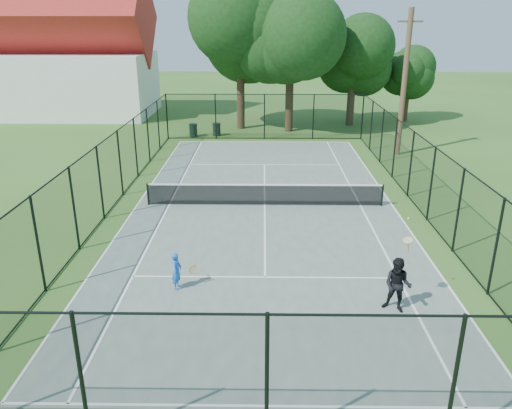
{
  "coord_description": "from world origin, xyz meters",
  "views": [
    {
      "loc": [
        -0.09,
        -20.07,
        7.53
      ],
      "look_at": [
        -0.33,
        -3.0,
        1.2
      ],
      "focal_mm": 35.0,
      "sensor_mm": 36.0,
      "label": 1
    }
  ],
  "objects_px": {
    "player_blue": "(177,271)",
    "trash_bin_left": "(193,130)",
    "tennis_net": "(265,194)",
    "trash_bin_right": "(217,129)",
    "player_black": "(398,285)",
    "utility_pole": "(404,83)"
  },
  "relations": [
    {
      "from": "trash_bin_left",
      "to": "utility_pole",
      "type": "bearing_deg",
      "value": -19.83
    },
    {
      "from": "trash_bin_left",
      "to": "trash_bin_right",
      "type": "height_order",
      "value": "trash_bin_left"
    },
    {
      "from": "trash_bin_right",
      "to": "player_black",
      "type": "xyz_separation_m",
      "value": [
        6.85,
        -22.16,
        0.4
      ]
    },
    {
      "from": "trash_bin_left",
      "to": "player_blue",
      "type": "height_order",
      "value": "player_blue"
    },
    {
      "from": "player_blue",
      "to": "player_black",
      "type": "bearing_deg",
      "value": -10.39
    },
    {
      "from": "tennis_net",
      "to": "utility_pole",
      "type": "bearing_deg",
      "value": 48.61
    },
    {
      "from": "tennis_net",
      "to": "trash_bin_right",
      "type": "height_order",
      "value": "tennis_net"
    },
    {
      "from": "utility_pole",
      "to": "player_black",
      "type": "xyz_separation_m",
      "value": [
        -4.38,
        -17.22,
        -3.32
      ]
    },
    {
      "from": "player_black",
      "to": "player_blue",
      "type": "bearing_deg",
      "value": 169.61
    },
    {
      "from": "trash_bin_left",
      "to": "trash_bin_right",
      "type": "relative_size",
      "value": 1.01
    },
    {
      "from": "trash_bin_left",
      "to": "player_black",
      "type": "height_order",
      "value": "player_black"
    },
    {
      "from": "trash_bin_right",
      "to": "player_blue",
      "type": "bearing_deg",
      "value": -88.08
    },
    {
      "from": "tennis_net",
      "to": "player_blue",
      "type": "relative_size",
      "value": 8.78
    },
    {
      "from": "tennis_net",
      "to": "utility_pole",
      "type": "relative_size",
      "value": 1.23
    },
    {
      "from": "player_black",
      "to": "trash_bin_left",
      "type": "bearing_deg",
      "value": 111.1
    },
    {
      "from": "player_blue",
      "to": "trash_bin_left",
      "type": "bearing_deg",
      "value": 96.28
    },
    {
      "from": "tennis_net",
      "to": "trash_bin_left",
      "type": "relative_size",
      "value": 11.32
    },
    {
      "from": "tennis_net",
      "to": "player_black",
      "type": "height_order",
      "value": "player_black"
    },
    {
      "from": "player_blue",
      "to": "player_black",
      "type": "relative_size",
      "value": 0.45
    },
    {
      "from": "trash_bin_right",
      "to": "utility_pole",
      "type": "height_order",
      "value": "utility_pole"
    },
    {
      "from": "player_blue",
      "to": "player_black",
      "type": "distance_m",
      "value": 6.25
    },
    {
      "from": "trash_bin_right",
      "to": "player_black",
      "type": "height_order",
      "value": "player_black"
    }
  ]
}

